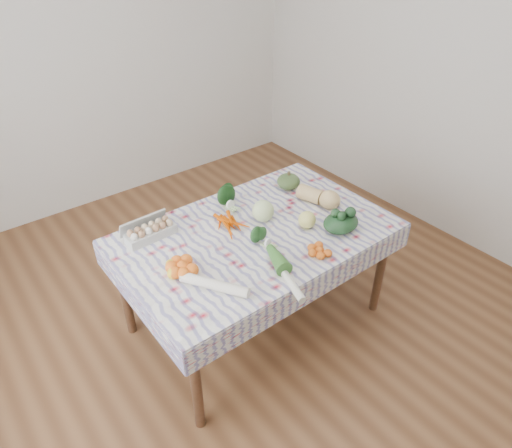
% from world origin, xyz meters
% --- Properties ---
extents(ground, '(4.50, 4.50, 0.00)m').
position_xyz_m(ground, '(0.00, 0.00, 0.00)').
color(ground, brown).
rests_on(ground, ground).
extents(wall_back, '(4.00, 0.04, 2.80)m').
position_xyz_m(wall_back, '(0.00, 2.25, 1.40)').
color(wall_back, silver).
rests_on(wall_back, ground).
extents(dining_table, '(1.60, 1.00, 0.75)m').
position_xyz_m(dining_table, '(0.00, 0.00, 0.68)').
color(dining_table, brown).
rests_on(dining_table, ground).
extents(tablecloth, '(1.66, 1.06, 0.01)m').
position_xyz_m(tablecloth, '(0.00, 0.00, 0.76)').
color(tablecloth, silver).
rests_on(tablecloth, dining_table).
extents(egg_carton, '(0.31, 0.13, 0.08)m').
position_xyz_m(egg_carton, '(-0.54, 0.34, 0.80)').
color(egg_carton, '#B5B5AF').
rests_on(egg_carton, tablecloth).
extents(carrot_bunch, '(0.25, 0.23, 0.04)m').
position_xyz_m(carrot_bunch, '(-0.10, 0.13, 0.78)').
color(carrot_bunch, '#CC4900').
rests_on(carrot_bunch, tablecloth).
extents(kale_bunch, '(0.17, 0.15, 0.14)m').
position_xyz_m(kale_bunch, '(0.02, 0.35, 0.83)').
color(kale_bunch, '#133412').
rests_on(kale_bunch, tablecloth).
extents(kabocha_squash, '(0.17, 0.17, 0.11)m').
position_xyz_m(kabocha_squash, '(0.51, 0.28, 0.82)').
color(kabocha_squash, '#40582B').
rests_on(kabocha_squash, tablecloth).
extents(cabbage, '(0.18, 0.18, 0.14)m').
position_xyz_m(cabbage, '(0.11, 0.07, 0.83)').
color(cabbage, '#C2DB8F').
rests_on(cabbage, tablecloth).
extents(butternut_squash, '(0.21, 0.32, 0.14)m').
position_xyz_m(butternut_squash, '(0.53, -0.00, 0.83)').
color(butternut_squash, '#DEB771').
rests_on(butternut_squash, tablecloth).
extents(orange_cluster, '(0.27, 0.27, 0.08)m').
position_xyz_m(orange_cluster, '(-0.55, -0.05, 0.80)').
color(orange_cluster, orange).
rests_on(orange_cluster, tablecloth).
extents(broccoli, '(0.16, 0.16, 0.10)m').
position_xyz_m(broccoli, '(-0.05, -0.12, 0.81)').
color(broccoli, '#1E491D').
rests_on(broccoli, tablecloth).
extents(mandarin_cluster, '(0.20, 0.20, 0.05)m').
position_xyz_m(mandarin_cluster, '(0.16, -0.39, 0.79)').
color(mandarin_cluster, orange).
rests_on(mandarin_cluster, tablecloth).
extents(grapefruit, '(0.14, 0.14, 0.11)m').
position_xyz_m(grapefruit, '(0.28, -0.15, 0.82)').
color(grapefruit, '#E9E46E').
rests_on(grapefruit, tablecloth).
extents(spinach_bag, '(0.24, 0.20, 0.11)m').
position_xyz_m(spinach_bag, '(0.42, -0.30, 0.81)').
color(spinach_bag, black).
rests_on(spinach_bag, tablecloth).
extents(daikon, '(0.26, 0.37, 0.06)m').
position_xyz_m(daikon, '(-0.49, -0.27, 0.79)').
color(daikon, white).
rests_on(daikon, tablecloth).
extents(leek, '(0.17, 0.42, 0.05)m').
position_xyz_m(leek, '(-0.14, -0.43, 0.79)').
color(leek, silver).
rests_on(leek, tablecloth).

